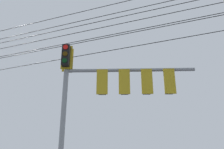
{
  "coord_description": "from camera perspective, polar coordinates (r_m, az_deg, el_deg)",
  "views": [
    {
      "loc": [
        9.12,
        5.47,
        1.85
      ],
      "look_at": [
        0.06,
        1.8,
        5.77
      ],
      "focal_mm": 41.85,
      "sensor_mm": 36.0,
      "label": 1
    }
  ],
  "objects": [
    {
      "name": "overhead_wire_span",
      "position": [
        11.11,
        -4.44,
        9.63
      ],
      "size": [
        0.57,
        23.9,
        2.24
      ],
      "color": "black"
    },
    {
      "name": "signal_mast_assembly",
      "position": [
        10.32,
        -2.34,
        -3.35
      ],
      "size": [
        2.35,
        5.2,
        7.03
      ],
      "color": "gray",
      "rests_on": "ground"
    }
  ]
}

